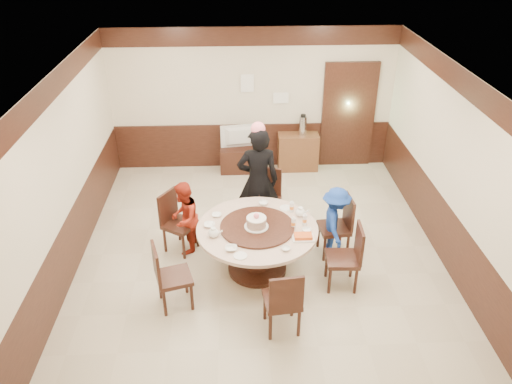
{
  "coord_description": "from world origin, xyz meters",
  "views": [
    {
      "loc": [
        -0.35,
        -6.31,
        4.69
      ],
      "look_at": [
        -0.07,
        -0.08,
        1.1
      ],
      "focal_mm": 35.0,
      "sensor_mm": 36.0,
      "label": 1
    }
  ],
  "objects_px": {
    "tv_stand": "(242,159)",
    "thermos": "(303,126)",
    "person_standing": "(258,181)",
    "person_blue": "(335,223)",
    "side_cabinet": "(298,152)",
    "person_red": "(184,218)",
    "banquet_table": "(257,240)",
    "television": "(241,137)",
    "birthday_cake": "(256,222)",
    "shrimp_platter": "(303,237)"
  },
  "relations": [
    {
      "from": "television",
      "to": "person_red",
      "type": "bearing_deg",
      "value": 63.33
    },
    {
      "from": "person_standing",
      "to": "television",
      "type": "distance_m",
      "value": 2.17
    },
    {
      "from": "birthday_cake",
      "to": "television",
      "type": "xyz_separation_m",
      "value": [
        -0.15,
        3.25,
        -0.13
      ]
    },
    {
      "from": "television",
      "to": "side_cabinet",
      "type": "height_order",
      "value": "television"
    },
    {
      "from": "person_blue",
      "to": "side_cabinet",
      "type": "xyz_separation_m",
      "value": [
        -0.21,
        2.92,
        -0.2
      ]
    },
    {
      "from": "birthday_cake",
      "to": "tv_stand",
      "type": "relative_size",
      "value": 0.4
    },
    {
      "from": "person_blue",
      "to": "tv_stand",
      "type": "distance_m",
      "value": 3.21
    },
    {
      "from": "banquet_table",
      "to": "person_blue",
      "type": "xyz_separation_m",
      "value": [
        1.18,
        0.34,
        0.04
      ]
    },
    {
      "from": "person_blue",
      "to": "thermos",
      "type": "xyz_separation_m",
      "value": [
        -0.13,
        2.92,
        0.36
      ]
    },
    {
      "from": "tv_stand",
      "to": "side_cabinet",
      "type": "bearing_deg",
      "value": 1.5
    },
    {
      "from": "tv_stand",
      "to": "thermos",
      "type": "height_order",
      "value": "thermos"
    },
    {
      "from": "person_red",
      "to": "thermos",
      "type": "height_order",
      "value": "person_red"
    },
    {
      "from": "person_standing",
      "to": "tv_stand",
      "type": "bearing_deg",
      "value": -85.58
    },
    {
      "from": "person_standing",
      "to": "shrimp_platter",
      "type": "height_order",
      "value": "person_standing"
    },
    {
      "from": "banquet_table",
      "to": "television",
      "type": "distance_m",
      "value": 3.24
    },
    {
      "from": "shrimp_platter",
      "to": "tv_stand",
      "type": "xyz_separation_m",
      "value": [
        -0.78,
        3.52,
        -0.53
      ]
    },
    {
      "from": "person_blue",
      "to": "birthday_cake",
      "type": "xyz_separation_m",
      "value": [
        -1.2,
        -0.36,
        0.28
      ]
    },
    {
      "from": "shrimp_platter",
      "to": "thermos",
      "type": "distance_m",
      "value": 3.58
    },
    {
      "from": "person_standing",
      "to": "shrimp_platter",
      "type": "distance_m",
      "value": 1.48
    },
    {
      "from": "television",
      "to": "birthday_cake",
      "type": "bearing_deg",
      "value": 84.92
    },
    {
      "from": "shrimp_platter",
      "to": "tv_stand",
      "type": "distance_m",
      "value": 3.64
    },
    {
      "from": "shrimp_platter",
      "to": "television",
      "type": "height_order",
      "value": "television"
    },
    {
      "from": "person_blue",
      "to": "television",
      "type": "bearing_deg",
      "value": 28.29
    },
    {
      "from": "person_red",
      "to": "person_blue",
      "type": "bearing_deg",
      "value": 94.26
    },
    {
      "from": "banquet_table",
      "to": "thermos",
      "type": "relative_size",
      "value": 4.53
    },
    {
      "from": "birthday_cake",
      "to": "person_standing",
      "type": "bearing_deg",
      "value": 86.11
    },
    {
      "from": "person_standing",
      "to": "side_cabinet",
      "type": "height_order",
      "value": "person_standing"
    },
    {
      "from": "birthday_cake",
      "to": "tv_stand",
      "type": "xyz_separation_m",
      "value": [
        -0.15,
        3.25,
        -0.61
      ]
    },
    {
      "from": "person_blue",
      "to": "shrimp_platter",
      "type": "relative_size",
      "value": 3.84
    },
    {
      "from": "person_red",
      "to": "person_blue",
      "type": "xyz_separation_m",
      "value": [
        2.27,
        -0.21,
        -0.01
      ]
    },
    {
      "from": "person_blue",
      "to": "side_cabinet",
      "type": "relative_size",
      "value": 1.44
    },
    {
      "from": "person_red",
      "to": "television",
      "type": "relative_size",
      "value": 1.47
    },
    {
      "from": "person_standing",
      "to": "person_blue",
      "type": "distance_m",
      "value": 1.38
    },
    {
      "from": "person_red",
      "to": "person_blue",
      "type": "relative_size",
      "value": 1.02
    },
    {
      "from": "birthday_cake",
      "to": "shrimp_platter",
      "type": "distance_m",
      "value": 0.69
    },
    {
      "from": "television",
      "to": "banquet_table",
      "type": "bearing_deg",
      "value": 85.19
    },
    {
      "from": "television",
      "to": "side_cabinet",
      "type": "relative_size",
      "value": 1.0
    },
    {
      "from": "person_standing",
      "to": "thermos",
      "type": "bearing_deg",
      "value": -116.05
    },
    {
      "from": "person_blue",
      "to": "tv_stand",
      "type": "bearing_deg",
      "value": 28.29
    },
    {
      "from": "tv_stand",
      "to": "person_standing",
      "type": "bearing_deg",
      "value": -83.93
    },
    {
      "from": "banquet_table",
      "to": "tv_stand",
      "type": "distance_m",
      "value": 3.24
    },
    {
      "from": "person_blue",
      "to": "thermos",
      "type": "relative_size",
      "value": 3.03
    },
    {
      "from": "person_blue",
      "to": "tv_stand",
      "type": "height_order",
      "value": "person_blue"
    },
    {
      "from": "person_standing",
      "to": "television",
      "type": "bearing_deg",
      "value": -85.58
    },
    {
      "from": "tv_stand",
      "to": "side_cabinet",
      "type": "height_order",
      "value": "side_cabinet"
    },
    {
      "from": "banquet_table",
      "to": "person_standing",
      "type": "height_order",
      "value": "person_standing"
    },
    {
      "from": "birthday_cake",
      "to": "side_cabinet",
      "type": "relative_size",
      "value": 0.43
    },
    {
      "from": "thermos",
      "to": "person_blue",
      "type": "bearing_deg",
      "value": -87.37
    },
    {
      "from": "person_standing",
      "to": "person_blue",
      "type": "xyz_separation_m",
      "value": [
        1.12,
        -0.74,
        -0.33
      ]
    },
    {
      "from": "person_standing",
      "to": "television",
      "type": "xyz_separation_m",
      "value": [
        -0.23,
        2.15,
        -0.18
      ]
    }
  ]
}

